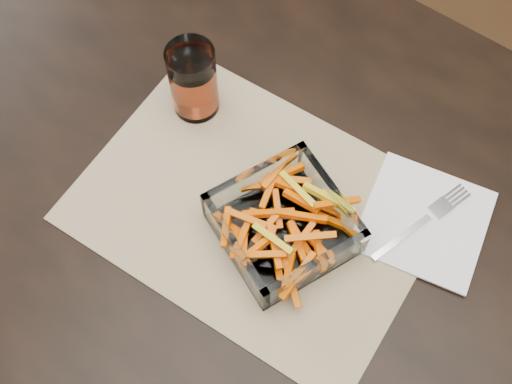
# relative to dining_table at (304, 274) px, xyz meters

# --- Properties ---
(dining_table) EXTENTS (1.60, 0.90, 0.75)m
(dining_table) POSITION_rel_dining_table_xyz_m (0.00, 0.00, 0.00)
(dining_table) COLOR black
(dining_table) RESTS_ON ground
(placemat) EXTENTS (0.47, 0.36, 0.00)m
(placemat) POSITION_rel_dining_table_xyz_m (-0.09, 0.01, 0.09)
(placemat) COLOR tan
(placemat) RESTS_ON dining_table
(glass_bowl) EXTENTS (0.20, 0.20, 0.06)m
(glass_bowl) POSITION_rel_dining_table_xyz_m (-0.04, -0.00, 0.12)
(glass_bowl) COLOR white
(glass_bowl) RESTS_ON placemat
(tumbler) EXTENTS (0.07, 0.07, 0.12)m
(tumbler) POSITION_rel_dining_table_xyz_m (-0.26, 0.09, 0.14)
(tumbler) COLOR white
(tumbler) RESTS_ON placemat
(napkin) EXTENTS (0.18, 0.18, 0.00)m
(napkin) POSITION_rel_dining_table_xyz_m (0.10, 0.12, 0.09)
(napkin) COLOR white
(napkin) RESTS_ON placemat
(fork) EXTENTS (0.06, 0.16, 0.00)m
(fork) POSITION_rel_dining_table_xyz_m (0.10, 0.12, 0.10)
(fork) COLOR silver
(fork) RESTS_ON napkin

